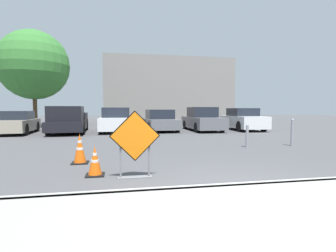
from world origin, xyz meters
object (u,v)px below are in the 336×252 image
Objects in this scene: parked_car_second at (116,121)px; bollard_second at (292,132)px; parked_car_nearest at (17,123)px; parked_car_fourth at (202,120)px; traffic_cone_second at (80,149)px; parked_car_third at (160,121)px; traffic_cone_nearest at (95,161)px; bollard_nearest at (247,135)px; road_closed_sign at (135,142)px; parked_car_fifth at (243,120)px; pickup_truck at (68,121)px.

parked_car_second is 4.23× the size of bollard_second.
parked_car_nearest is 11.53m from parked_car_fourth.
parked_car_fourth reaches higher than traffic_cone_second.
parked_car_fourth is at bearing 172.05° from parked_car_third.
bollard_nearest is at bearing 31.63° from traffic_cone_nearest.
parked_car_second reaches higher than road_closed_sign.
road_closed_sign is at bearing 55.74° from parked_car_fifth.
pickup_truck reaches higher than parked_car_third.
traffic_cone_nearest is 0.14× the size of parked_car_fourth.
parked_car_nearest is (-4.82, 9.58, 0.24)m from traffic_cone_second.
parked_car_third is at bearing 69.24° from traffic_cone_second.
parked_car_fifth is at bearing 177.37° from pickup_truck.
parked_car_nearest is 13.16m from bollard_nearest.
parked_car_third is at bearing -174.44° from parked_car_second.
bollard_second reaches higher than bollard_nearest.
parked_car_nearest is 0.93× the size of parked_car_second.
parked_car_fourth is at bearing 55.53° from traffic_cone_second.
bollard_nearest reaches higher than traffic_cone_nearest.
parked_car_nearest is 8.66m from parked_car_third.
traffic_cone_second is 11.85m from parked_car_fourth.
traffic_cone_nearest is at bearing 61.74° from parked_car_fourth.
bollard_second is at bearing 24.36° from traffic_cone_nearest.
pickup_truck is at bearing 106.12° from road_closed_sign.
pickup_truck is 2.89m from parked_car_second.
traffic_cone_nearest is 0.81× the size of traffic_cone_second.
parked_car_fifth is (8.23, 11.38, -0.06)m from road_closed_sign.
traffic_cone_nearest is 14.26m from parked_car_fifth.
road_closed_sign reaches higher than bollard_second.
bollard_nearest is 0.81× the size of bollard_second.
parked_car_nearest reaches higher than bollard_second.
parked_car_second is (5.76, 0.31, 0.08)m from parked_car_nearest.
parked_car_nearest is 5.77m from parked_car_second.
parked_car_third reaches higher than traffic_cone_nearest.
parked_car_fifth is at bearing 176.94° from parked_car_nearest.
road_closed_sign is 1.04m from traffic_cone_nearest.
parked_car_nearest is at bearing 1.58° from parked_car_fifth.
parked_car_fifth is at bearing 76.68° from bollard_second.
parked_car_second reaches higher than traffic_cone_second.
parked_car_second is 1.03× the size of parked_car_third.
traffic_cone_nearest is at bearing -70.59° from traffic_cone_second.
parked_car_second reaches higher than bollard_second.
parked_car_fourth reaches higher than bollard_nearest.
parked_car_second is at bearing 84.56° from traffic_cone_second.
traffic_cone_nearest is 7.97m from bollard_second.
traffic_cone_second is at bearing 109.41° from traffic_cone_nearest.
parked_car_fourth reaches higher than road_closed_sign.
road_closed_sign is at bearing -24.55° from traffic_cone_nearest.
bollard_second reaches higher than traffic_cone_nearest.
parked_car_fourth is (5.35, 11.58, -0.05)m from road_closed_sign.
traffic_cone_second is at bearing 98.51° from pickup_truck.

